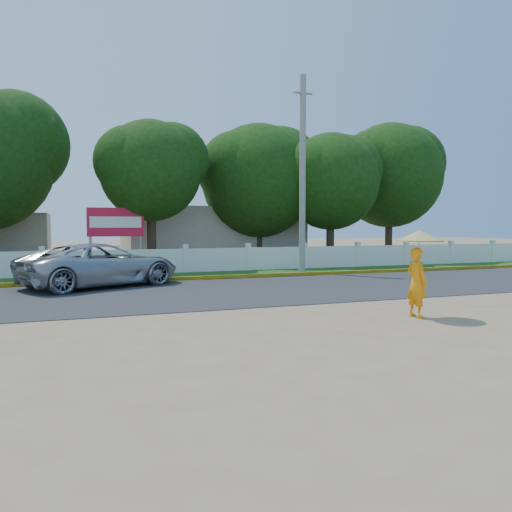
{
  "coord_description": "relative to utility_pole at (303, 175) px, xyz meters",
  "views": [
    {
      "loc": [
        -4.83,
        -11.05,
        2.16
      ],
      "look_at": [
        0.0,
        2.0,
        1.3
      ],
      "focal_mm": 35.0,
      "sensor_mm": 36.0,
      "label": 1
    }
  ],
  "objects": [
    {
      "name": "fence",
      "position": [
        -4.93,
        1.88,
        -3.86
      ],
      "size": [
        40.0,
        0.1,
        1.1
      ],
      "primitive_type": "cube",
      "color": "silver",
      "rests_on": "ground"
    },
    {
      "name": "road",
      "position": [
        -4.93,
        -4.82,
        -4.4
      ],
      "size": [
        60.0,
        7.0,
        0.02
      ],
      "primitive_type": "cube",
      "color": "#38383A",
      "rests_on": "ground"
    },
    {
      "name": "billboard",
      "position": [
        -7.88,
        2.97,
        -2.26
      ],
      "size": [
        2.5,
        0.13,
        2.95
      ],
      "color": "gray",
      "rests_on": "ground"
    },
    {
      "name": "ground",
      "position": [
        -4.93,
        -9.32,
        -4.41
      ],
      "size": [
        120.0,
        120.0,
        0.0
      ],
      "primitive_type": "plane",
      "color": "#9E8460",
      "rests_on": "ground"
    },
    {
      "name": "curb",
      "position": [
        -4.93,
        -1.27,
        -4.33
      ],
      "size": [
        40.0,
        0.18,
        0.16
      ],
      "primitive_type": "cube",
      "color": "yellow",
      "rests_on": "ground"
    },
    {
      "name": "utility_pole",
      "position": [
        0.0,
        0.0,
        0.0
      ],
      "size": [
        0.28,
        0.28,
        8.81
      ],
      "primitive_type": "cylinder",
      "color": "gray",
      "rests_on": "ground"
    },
    {
      "name": "tree_row",
      "position": [
        -3.81,
        4.95,
        0.37
      ],
      "size": [
        33.28,
        8.03,
        8.41
      ],
      "color": "#473828",
      "rests_on": "ground"
    },
    {
      "name": "grass_verge",
      "position": [
        -4.93,
        0.43,
        -4.39
      ],
      "size": [
        60.0,
        3.5,
        0.03
      ],
      "primitive_type": "cube",
      "color": "#2D601E",
      "rests_on": "ground"
    },
    {
      "name": "monk_with_parasol",
      "position": [
        -2.18,
        -10.8,
        -3.07
      ],
      "size": [
        1.13,
        1.13,
        2.05
      ],
      "color": "orange",
      "rests_on": "ground"
    },
    {
      "name": "building_near",
      "position": [
        -1.93,
        8.68,
        -2.81
      ],
      "size": [
        10.0,
        6.0,
        3.2
      ],
      "primitive_type": "cube",
      "color": "#B7AD99",
      "rests_on": "ground"
    },
    {
      "name": "vehicle",
      "position": [
        -8.81,
        -2.15,
        -3.64
      ],
      "size": [
        6.07,
        4.63,
        1.53
      ],
      "primitive_type": "imported",
      "rotation": [
        0.0,
        0.0,
        2.01
      ],
      "color": "#A5A7AD",
      "rests_on": "ground"
    }
  ]
}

